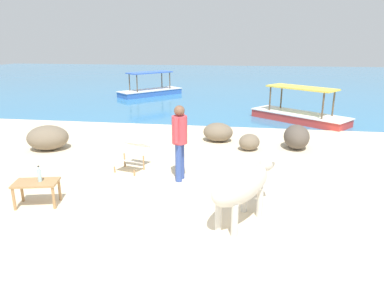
{
  "coord_description": "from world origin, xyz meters",
  "views": [
    {
      "loc": [
        1.72,
        -4.85,
        2.9
      ],
      "look_at": [
        0.51,
        3.0,
        0.55
      ],
      "focal_mm": 32.43,
      "sensor_mm": 36.0,
      "label": 1
    }
  ],
  "objects_px": {
    "deck_chair_near": "(132,153)",
    "boat_red": "(299,114)",
    "low_bench_table": "(36,186)",
    "person_standing": "(180,137)",
    "cow": "(243,183)",
    "boat_blue": "(150,90)",
    "bottle": "(39,175)"
  },
  "relations": [
    {
      "from": "deck_chair_near",
      "to": "boat_red",
      "type": "distance_m",
      "value": 7.49
    },
    {
      "from": "low_bench_table",
      "to": "person_standing",
      "type": "bearing_deg",
      "value": 20.86
    },
    {
      "from": "cow",
      "to": "low_bench_table",
      "type": "relative_size",
      "value": 2.1
    },
    {
      "from": "boat_red",
      "to": "boat_blue",
      "type": "height_order",
      "value": "same"
    },
    {
      "from": "cow",
      "to": "person_standing",
      "type": "height_order",
      "value": "person_standing"
    },
    {
      "from": "boat_red",
      "to": "cow",
      "type": "bearing_deg",
      "value": -65.67
    },
    {
      "from": "deck_chair_near",
      "to": "boat_blue",
      "type": "xyz_separation_m",
      "value": [
        -2.73,
        11.5,
        -0.13
      ]
    },
    {
      "from": "cow",
      "to": "boat_blue",
      "type": "distance_m",
      "value": 14.6
    },
    {
      "from": "low_bench_table",
      "to": "boat_blue",
      "type": "bearing_deg",
      "value": 83.6
    },
    {
      "from": "cow",
      "to": "low_bench_table",
      "type": "bearing_deg",
      "value": 119.01
    },
    {
      "from": "bottle",
      "to": "boat_blue",
      "type": "distance_m",
      "value": 13.64
    },
    {
      "from": "deck_chair_near",
      "to": "person_standing",
      "type": "distance_m",
      "value": 1.42
    },
    {
      "from": "cow",
      "to": "bottle",
      "type": "bearing_deg",
      "value": 118.54
    },
    {
      "from": "person_standing",
      "to": "boat_blue",
      "type": "distance_m",
      "value": 12.63
    },
    {
      "from": "person_standing",
      "to": "boat_red",
      "type": "xyz_separation_m",
      "value": [
        3.36,
        6.42,
        -0.7
      ]
    },
    {
      "from": "deck_chair_near",
      "to": "boat_blue",
      "type": "bearing_deg",
      "value": -152.62
    },
    {
      "from": "bottle",
      "to": "boat_blue",
      "type": "xyz_separation_m",
      "value": [
        -1.68,
        13.53,
        -0.32
      ]
    },
    {
      "from": "low_bench_table",
      "to": "boat_blue",
      "type": "distance_m",
      "value": 13.65
    },
    {
      "from": "cow",
      "to": "boat_red",
      "type": "bearing_deg",
      "value": 15.8
    },
    {
      "from": "bottle",
      "to": "boat_red",
      "type": "xyz_separation_m",
      "value": [
        5.61,
        7.96,
        -0.32
      ]
    },
    {
      "from": "low_bench_table",
      "to": "boat_red",
      "type": "bearing_deg",
      "value": 41.4
    },
    {
      "from": "low_bench_table",
      "to": "deck_chair_near",
      "type": "height_order",
      "value": "deck_chair_near"
    },
    {
      "from": "deck_chair_near",
      "to": "boat_red",
      "type": "relative_size",
      "value": 0.24
    },
    {
      "from": "cow",
      "to": "person_standing",
      "type": "bearing_deg",
      "value": 69.12
    },
    {
      "from": "bottle",
      "to": "person_standing",
      "type": "xyz_separation_m",
      "value": [
        2.26,
        1.54,
        0.38
      ]
    },
    {
      "from": "cow",
      "to": "boat_blue",
      "type": "bearing_deg",
      "value": 51.07
    },
    {
      "from": "low_bench_table",
      "to": "boat_blue",
      "type": "relative_size",
      "value": 0.24
    },
    {
      "from": "cow",
      "to": "bottle",
      "type": "distance_m",
      "value": 3.59
    },
    {
      "from": "cow",
      "to": "bottle",
      "type": "relative_size",
      "value": 5.96
    },
    {
      "from": "person_standing",
      "to": "boat_blue",
      "type": "bearing_deg",
      "value": -64.55
    },
    {
      "from": "cow",
      "to": "boat_red",
      "type": "height_order",
      "value": "boat_red"
    },
    {
      "from": "low_bench_table",
      "to": "bottle",
      "type": "relative_size",
      "value": 2.84
    }
  ]
}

